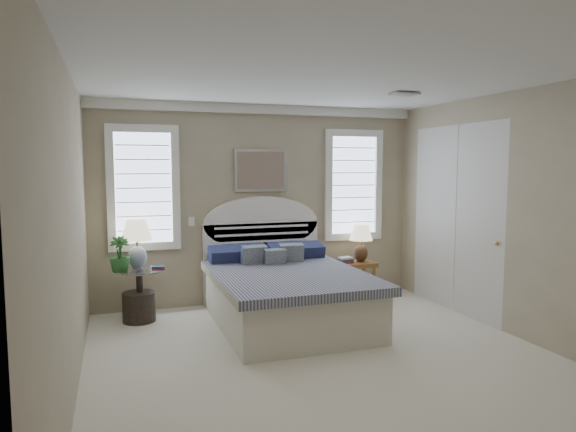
% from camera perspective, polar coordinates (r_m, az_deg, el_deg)
% --- Properties ---
extents(floor, '(4.50, 5.00, 0.01)m').
position_cam_1_polar(floor, '(5.07, 4.99, -16.20)').
color(floor, beige).
rests_on(floor, ground).
extents(ceiling, '(4.50, 5.00, 0.01)m').
position_cam_1_polar(ceiling, '(4.78, 5.27, 15.44)').
color(ceiling, silver).
rests_on(ceiling, wall_back).
extents(wall_back, '(4.50, 0.02, 2.70)m').
position_cam_1_polar(wall_back, '(7.09, -3.09, 1.29)').
color(wall_back, tan).
rests_on(wall_back, floor).
extents(wall_left, '(0.02, 5.00, 2.70)m').
position_cam_1_polar(wall_left, '(4.35, -23.12, -1.87)').
color(wall_left, tan).
rests_on(wall_left, floor).
extents(wall_right, '(0.02, 5.00, 2.70)m').
position_cam_1_polar(wall_right, '(6.01, 25.14, -0.00)').
color(wall_right, tan).
rests_on(wall_right, floor).
extents(crown_molding, '(4.50, 0.08, 0.12)m').
position_cam_1_polar(crown_molding, '(7.07, -3.06, 11.76)').
color(crown_molding, white).
rests_on(crown_molding, wall_back).
extents(hvac_vent, '(0.30, 0.20, 0.02)m').
position_cam_1_polar(hvac_vent, '(6.03, 12.80, 13.08)').
color(hvac_vent, '#B2B2B2').
rests_on(hvac_vent, ceiling).
extents(switch_plate, '(0.08, 0.01, 0.12)m').
position_cam_1_polar(switch_plate, '(6.89, -10.67, -0.58)').
color(switch_plate, white).
rests_on(switch_plate, wall_back).
extents(window_left, '(0.90, 0.06, 1.60)m').
position_cam_1_polar(window_left, '(6.80, -15.75, 3.02)').
color(window_left, '#A9BAD6').
rests_on(window_left, wall_back).
extents(window_right, '(0.90, 0.06, 1.60)m').
position_cam_1_polar(window_right, '(7.55, 7.24, 3.42)').
color(window_right, '#A9BAD6').
rests_on(window_right, wall_back).
extents(painting, '(0.74, 0.04, 0.58)m').
position_cam_1_polar(painting, '(7.03, -3.02, 5.09)').
color(painting, silver).
rests_on(painting, wall_back).
extents(closet_door, '(0.02, 1.80, 2.40)m').
position_cam_1_polar(closet_door, '(6.92, 18.08, -0.33)').
color(closet_door, silver).
rests_on(closet_door, floor).
extents(bed, '(1.72, 2.28, 1.47)m').
position_cam_1_polar(bed, '(6.25, -0.43, -8.24)').
color(bed, '#EDE6D0').
rests_on(bed, floor).
extents(side_table_left, '(0.56, 0.56, 0.63)m').
position_cam_1_polar(side_table_left, '(6.53, -16.14, -7.86)').
color(side_table_left, black).
rests_on(side_table_left, floor).
extents(nightstand_right, '(0.50, 0.40, 0.53)m').
position_cam_1_polar(nightstand_right, '(7.36, 7.55, -6.17)').
color(nightstand_right, brown).
rests_on(nightstand_right, floor).
extents(floor_pot, '(0.44, 0.44, 0.36)m').
position_cam_1_polar(floor_pot, '(6.56, -16.22, -9.67)').
color(floor_pot, black).
rests_on(floor_pot, floor).
extents(lamp_left, '(0.42, 0.42, 0.61)m').
position_cam_1_polar(lamp_left, '(6.52, -16.43, -2.40)').
color(lamp_left, silver).
rests_on(lamp_left, side_table_left).
extents(lamp_right, '(0.42, 0.42, 0.53)m').
position_cam_1_polar(lamp_right, '(7.31, 8.10, -2.53)').
color(lamp_right, black).
rests_on(lamp_right, nightstand_right).
extents(potted_plant, '(0.24, 0.24, 0.42)m').
position_cam_1_polar(potted_plant, '(6.38, -18.21, -4.07)').
color(potted_plant, '#3D7B31').
rests_on(potted_plant, side_table_left).
extents(books_left, '(0.17, 0.14, 0.04)m').
position_cam_1_polar(books_left, '(6.42, -14.21, -5.62)').
color(books_left, maroon).
rests_on(books_left, side_table_left).
extents(books_right, '(0.23, 0.19, 0.08)m').
position_cam_1_polar(books_right, '(7.22, 6.40, -4.90)').
color(books_right, maroon).
rests_on(books_right, nightstand_right).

